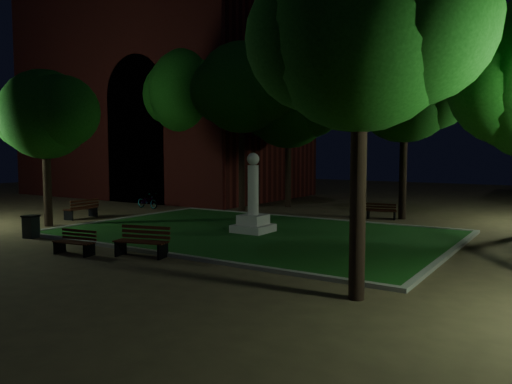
# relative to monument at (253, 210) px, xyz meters

# --- Properties ---
(ground) EXTENTS (80.00, 80.00, 0.00)m
(ground) POSITION_rel_monument_xyz_m (0.00, -2.00, -0.96)
(ground) COLOR #4F3F28
(lawn) EXTENTS (15.00, 10.00, 0.08)m
(lawn) POSITION_rel_monument_xyz_m (0.00, 0.00, -0.92)
(lawn) COLOR #154513
(lawn) RESTS_ON ground
(lawn_kerb) EXTENTS (15.40, 10.40, 0.12)m
(lawn_kerb) POSITION_rel_monument_xyz_m (0.00, 0.00, -0.90)
(lawn_kerb) COLOR slate
(lawn_kerb) RESTS_ON ground
(monument) EXTENTS (1.40, 1.40, 3.20)m
(monument) POSITION_rel_monument_xyz_m (0.00, 0.00, 0.00)
(monument) COLOR #9D9791
(monument) RESTS_ON lawn
(building_main) EXTENTS (20.00, 12.00, 15.00)m
(building_main) POSITION_rel_monument_xyz_m (-15.86, 11.79, 6.42)
(building_main) COLOR #501613
(building_main) RESTS_ON ground
(tree_west) EXTENTS (4.81, 3.93, 6.91)m
(tree_west) POSITION_rel_monument_xyz_m (-8.75, -3.22, 3.99)
(tree_west) COLOR black
(tree_west) RESTS_ON ground
(tree_north_wl) EXTENTS (6.15, 5.02, 9.36)m
(tree_north_wl) POSITION_rel_monument_xyz_m (-4.76, 6.27, 5.88)
(tree_north_wl) COLOR black
(tree_north_wl) RESTS_ON ground
(tree_north_er) EXTENTS (6.13, 5.00, 8.75)m
(tree_north_er) POSITION_rel_monument_xyz_m (3.88, 7.66, 5.29)
(tree_north_er) COLOR black
(tree_north_er) RESTS_ON ground
(tree_se) EXTENTS (5.33, 4.35, 8.09)m
(tree_se) POSITION_rel_monument_xyz_m (6.96, -6.24, 4.95)
(tree_se) COLOR black
(tree_se) RESTS_ON ground
(tree_nw) EXTENTS (6.93, 5.66, 9.80)m
(tree_nw) POSITION_rel_monument_xyz_m (-9.09, 7.38, 6.01)
(tree_nw) COLOR black
(tree_nw) RESTS_ON ground
(tree_far_north) EXTENTS (6.36, 5.19, 8.70)m
(tree_far_north) POSITION_rel_monument_xyz_m (-3.48, 9.33, 5.15)
(tree_far_north) COLOR black
(tree_far_north) RESTS_ON ground
(lamppost_nw) EXTENTS (1.18, 0.28, 4.58)m
(lamppost_nw) POSITION_rel_monument_xyz_m (-10.18, 7.95, 2.24)
(lamppost_nw) COLOR black
(lamppost_nw) RESTS_ON ground
(bench_near_left) EXTENTS (1.49, 0.70, 0.79)m
(bench_near_left) POSITION_rel_monument_xyz_m (-2.65, -6.50, -0.59)
(bench_near_left) COLOR black
(bench_near_left) RESTS_ON ground
(bench_near_right) EXTENTS (1.84, 1.02, 0.96)m
(bench_near_right) POSITION_rel_monument_xyz_m (-0.58, -5.55, -0.51)
(bench_near_right) COLOR black
(bench_near_right) RESTS_ON ground
(bench_left_side) EXTENTS (0.71, 1.78, 0.96)m
(bench_left_side) POSITION_rel_monument_xyz_m (-9.71, -0.74, -0.51)
(bench_left_side) COLOR black
(bench_left_side) RESTS_ON ground
(bench_far_side) EXTENTS (1.53, 0.78, 0.80)m
(bench_far_side) POSITION_rel_monument_xyz_m (2.91, 7.09, -0.58)
(bench_far_side) COLOR black
(bench_far_side) RESTS_ON ground
(trash_bin) EXTENTS (0.62, 0.62, 0.88)m
(trash_bin) POSITION_rel_monument_xyz_m (-6.69, -5.45, -0.51)
(trash_bin) COLOR black
(trash_bin) RESTS_ON ground
(bicycle) EXTENTS (1.76, 0.76, 0.90)m
(bicycle) POSITION_rel_monument_xyz_m (-10.21, 4.27, -0.51)
(bicycle) COLOR black
(bicycle) RESTS_ON ground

